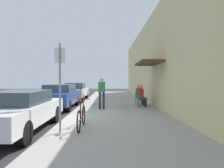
% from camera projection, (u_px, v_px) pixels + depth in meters
% --- Properties ---
extents(ground_plane, '(60.00, 60.00, 0.00)m').
position_uv_depth(ground_plane, '(69.00, 117.00, 8.69)').
color(ground_plane, '#2D2D30').
extents(sidewalk_slab, '(4.50, 32.00, 0.12)m').
position_uv_depth(sidewalk_slab, '(117.00, 109.00, 10.72)').
color(sidewalk_slab, '#9E9B93').
rests_on(sidewalk_slab, ground_plane).
extents(building_facade, '(1.40, 32.00, 5.85)m').
position_uv_depth(building_facade, '(160.00, 57.00, 10.70)').
color(building_facade, beige).
rests_on(building_facade, ground_plane).
extents(parked_car_0, '(1.80, 4.40, 1.30)m').
position_uv_depth(parked_car_0, '(18.00, 110.00, 6.20)').
color(parked_car_0, silver).
rests_on(parked_car_0, ground_plane).
extents(parked_car_1, '(1.80, 4.40, 1.40)m').
position_uv_depth(parked_car_1, '(60.00, 96.00, 11.41)').
color(parked_car_1, navy).
rests_on(parked_car_1, ground_plane).
extents(parked_car_2, '(1.80, 4.40, 1.43)m').
position_uv_depth(parked_car_2, '(76.00, 91.00, 16.77)').
color(parked_car_2, silver).
rests_on(parked_car_2, ground_plane).
extents(parking_meter, '(0.12, 0.10, 1.32)m').
position_uv_depth(parking_meter, '(80.00, 96.00, 9.23)').
color(parking_meter, slate).
rests_on(parking_meter, sidewalk_slab).
extents(street_sign, '(0.32, 0.06, 2.60)m').
position_uv_depth(street_sign, '(60.00, 80.00, 5.57)').
color(street_sign, gray).
rests_on(street_sign, sidewalk_slab).
extents(bicycle_0, '(0.46, 1.71, 0.90)m').
position_uv_depth(bicycle_0, '(81.00, 117.00, 6.12)').
color(bicycle_0, black).
rests_on(bicycle_0, sidewalk_slab).
extents(cafe_chair_0, '(0.48, 0.48, 0.87)m').
position_uv_depth(cafe_chair_0, '(141.00, 98.00, 10.99)').
color(cafe_chair_0, '#14592D').
rests_on(cafe_chair_0, sidewalk_slab).
extents(seated_patron_0, '(0.45, 0.38, 1.29)m').
position_uv_depth(seated_patron_0, '(142.00, 95.00, 10.99)').
color(seated_patron_0, '#232838').
rests_on(seated_patron_0, sidewalk_slab).
extents(cafe_chair_1, '(0.51, 0.51, 0.87)m').
position_uv_depth(cafe_chair_1, '(139.00, 97.00, 11.90)').
color(cafe_chair_1, '#14592D').
rests_on(cafe_chair_1, sidewalk_slab).
extents(seated_patron_1, '(0.48, 0.42, 1.29)m').
position_uv_depth(seated_patron_1, '(140.00, 94.00, 11.91)').
color(seated_patron_1, '#232838').
rests_on(seated_patron_1, sidewalk_slab).
extents(pedestrian_standing, '(0.36, 0.22, 1.70)m').
position_uv_depth(pedestrian_standing, '(102.00, 90.00, 10.21)').
color(pedestrian_standing, '#232838').
rests_on(pedestrian_standing, sidewalk_slab).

